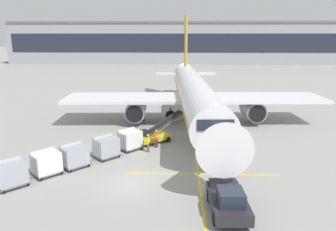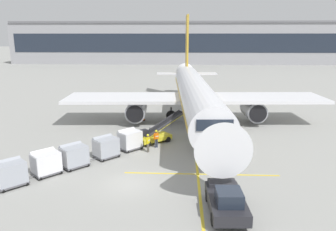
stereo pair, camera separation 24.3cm
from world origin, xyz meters
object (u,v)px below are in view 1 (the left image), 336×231
baggage_cart_fourth (46,163)px  ground_crew_by_carts (156,138)px  parked_airplane (194,94)px  pushback_tug (228,200)px  belt_loader (156,134)px  safety_cone_engine_keepout (142,118)px  baggage_cart_lead (130,139)px  baggage_cart_second (106,147)px  ground_crew_by_loader (148,142)px  baggage_cart_third (74,155)px  baggage_cart_fifth (11,173)px

baggage_cart_fourth → ground_crew_by_carts: bearing=39.4°
parked_airplane → pushback_tug: bearing=-86.7°
belt_loader → safety_cone_engine_keepout: bearing=106.1°
parked_airplane → baggage_cart_lead: parked_airplane is taller
safety_cone_engine_keepout → pushback_tug: bearing=-70.3°
baggage_cart_second → safety_cone_engine_keepout: baggage_cart_second is taller
ground_crew_by_carts → ground_crew_by_loader: bearing=-116.5°
ground_crew_by_loader → pushback_tug: bearing=-60.4°
baggage_cart_lead → baggage_cart_fourth: (-5.52, -5.94, 0.00)m
parked_airplane → ground_crew_by_loader: size_ratio=23.66×
ground_crew_by_carts → pushback_tug: bearing=-65.9°
baggage_cart_third → ground_crew_by_loader: size_ratio=1.46×
belt_loader → ground_crew_by_carts: bearing=-84.9°
ground_crew_by_loader → safety_cone_engine_keepout: (-1.93, 11.43, -0.63)m
parked_airplane → baggage_cart_third: bearing=-125.3°
baggage_cart_fifth → safety_cone_engine_keepout: bearing=69.2°
pushback_tug → parked_airplane: bearing=93.3°
baggage_cart_fifth → ground_crew_by_loader: 11.61m
parked_airplane → baggage_cart_lead: 12.25m
baggage_cart_lead → pushback_tug: baggage_cart_lead is taller
ground_crew_by_carts → safety_cone_engine_keepout: bearing=104.3°
baggage_cart_third → safety_cone_engine_keepout: 15.58m
ground_crew_by_carts → baggage_cart_lead: bearing=-165.9°
baggage_cart_second → baggage_cart_fourth: same height
baggage_cart_fourth → baggage_cart_fifth: 2.67m
parked_airplane → baggage_cart_fifth: bearing=-127.0°
baggage_cart_second → baggage_cart_third: 3.03m
belt_loader → baggage_cart_fifth: 14.02m
baggage_cart_fifth → pushback_tug: 15.16m
belt_loader → parked_airplane: bearing=62.4°
pushback_tug → ground_crew_by_loader: pushback_tug is taller
belt_loader → baggage_cart_third: belt_loader is taller
baggage_cart_third → baggage_cart_fifth: (-3.38, -3.62, 0.00)m
belt_loader → safety_cone_engine_keepout: belt_loader is taller
baggage_cart_third → baggage_cart_fifth: 4.95m
baggage_cart_fourth → baggage_cart_fifth: bearing=-129.6°
parked_airplane → baggage_cart_fourth: 20.17m
parked_airplane → baggage_cart_second: (-8.17, -12.31, -2.53)m
baggage_cart_fourth → ground_crew_by_loader: (7.33, 5.24, -0.00)m
baggage_cart_fourth → baggage_cart_fifth: same height
belt_loader → baggage_cart_third: 9.07m
pushback_tug → baggage_cart_lead: bearing=124.9°
baggage_cart_fifth → safety_cone_engine_keepout: (7.10, 18.73, -0.64)m
pushback_tug → baggage_cart_fifth: bearing=168.8°
safety_cone_engine_keepout → parked_airplane: bearing=-5.3°
baggage_cart_third → ground_crew_by_carts: (6.31, 5.00, -0.00)m
baggage_cart_fifth → pushback_tug: size_ratio=0.57×
baggage_cart_fifth → safety_cone_engine_keepout: size_ratio=3.41×
parked_airplane → ground_crew_by_loader: (-4.61, -10.82, -2.54)m
baggage_cart_third → baggage_cart_fifth: bearing=-133.1°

